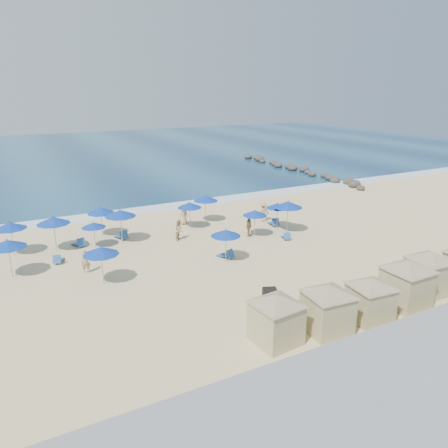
{
  "coord_description": "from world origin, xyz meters",
  "views": [
    {
      "loc": [
        -13.67,
        -23.99,
        11.49
      ],
      "look_at": [
        0.72,
        3.0,
        1.8
      ],
      "focal_mm": 35.0,
      "sensor_mm": 36.0,
      "label": 1
    }
  ],
  "objects": [
    {
      "name": "beachgoer_0",
      "position": [
        -9.31,
        2.97,
        0.78
      ],
      "size": [
        0.62,
        0.46,
        1.55
      ],
      "primitive_type": "imported",
      "rotation": [
        0.0,
        0.0,
        6.12
      ],
      "color": "tan",
      "rests_on": "ground"
    },
    {
      "name": "umbrella_9",
      "position": [
        2.3,
        9.36,
        2.15
      ],
      "size": [
        2.18,
        2.18,
        2.48
      ],
      "color": "#A5A8AD",
      "rests_on": "ground"
    },
    {
      "name": "beach_chair_0",
      "position": [
        -10.67,
        5.61,
        0.23
      ],
      "size": [
        0.92,
        1.34,
        0.67
      ],
      "color": "#295998",
      "rests_on": "ground"
    },
    {
      "name": "cabana_0",
      "position": [
        -3.1,
        -9.31,
        1.54
      ],
      "size": [
        4.27,
        4.27,
        2.69
      ],
      "color": "tan",
      "rests_on": "ground"
    },
    {
      "name": "beachgoer_3",
      "position": [
        6.84,
        7.09,
        0.86
      ],
      "size": [
        1.15,
        0.7,
        1.72
      ],
      "primitive_type": "imported",
      "rotation": [
        0.0,
        0.0,
        3.09
      ],
      "color": "tan",
      "rests_on": "ground"
    },
    {
      "name": "cabana_3",
      "position": [
        5.15,
        -9.67,
        1.66
      ],
      "size": [
        4.61,
        4.61,
        2.89
      ],
      "color": "tan",
      "rests_on": "ground"
    },
    {
      "name": "umbrella_1",
      "position": [
        -13.57,
        4.56,
        2.22
      ],
      "size": [
        2.25,
        2.25,
        2.56
      ],
      "color": "#A5A8AD",
      "rests_on": "ground"
    },
    {
      "name": "umbrella_10",
      "position": [
        6.81,
        4.88,
        1.98
      ],
      "size": [
        2.01,
        2.01,
        2.28
      ],
      "color": "#A5A8AD",
      "rests_on": "ground"
    },
    {
      "name": "umbrella_11",
      "position": [
        6.94,
        3.65,
        2.37
      ],
      "size": [
        2.4,
        2.4,
        2.73
      ],
      "color": "#A5A8AD",
      "rests_on": "ground"
    },
    {
      "name": "ground",
      "position": [
        0.0,
        0.0,
        0.0
      ],
      "size": [
        160.0,
        160.0,
        0.0
      ],
      "primitive_type": "plane",
      "color": "beige",
      "rests_on": "ground"
    },
    {
      "name": "beachgoer_2",
      "position": [
        3.59,
        4.17,
        0.88
      ],
      "size": [
        1.06,
        0.99,
        1.76
      ],
      "primitive_type": "imported",
      "rotation": [
        0.0,
        0.0,
        0.7
      ],
      "color": "tan",
      "rests_on": "ground"
    },
    {
      "name": "umbrella_2",
      "position": [
        -7.78,
        7.4,
        1.77
      ],
      "size": [
        1.79,
        1.79,
        2.04
      ],
      "color": "#A5A8AD",
      "rests_on": "ground"
    },
    {
      "name": "trash_bin",
      "position": [
        -1.11,
        -5.87,
        0.38
      ],
      "size": [
        0.98,
        0.98,
        0.76
      ],
      "primitive_type": "cube",
      "rotation": [
        0.0,
        0.0,
        -0.37
      ],
      "color": "black",
      "rests_on": "ground"
    },
    {
      "name": "umbrella_7",
      "position": [
        0.29,
        8.28,
        2.04
      ],
      "size": [
        2.07,
        2.07,
        2.35
      ],
      "color": "#A5A8AD",
      "rests_on": "ground"
    },
    {
      "name": "cabana_1",
      "position": [
        -0.37,
        -9.69,
        1.55
      ],
      "size": [
        4.31,
        4.31,
        2.71
      ],
      "color": "tan",
      "rests_on": "ground"
    },
    {
      "name": "cabana_2",
      "position": [
        2.26,
        -9.89,
        1.47
      ],
      "size": [
        4.06,
        4.06,
        2.56
      ],
      "color": "tan",
      "rests_on": "ground"
    },
    {
      "name": "beach_chair_2",
      "position": [
        -5.52,
        8.36,
        0.26
      ],
      "size": [
        0.92,
        1.49,
        0.76
      ],
      "color": "#295998",
      "rests_on": "ground"
    },
    {
      "name": "beach_chair_5",
      "position": [
        6.98,
        5.61,
        0.27
      ],
      "size": [
        0.89,
        1.49,
        0.77
      ],
      "color": "#295998",
      "rests_on": "ground"
    },
    {
      "name": "surf_line",
      "position": [
        0.0,
        15.5,
        0.04
      ],
      "size": [
        160.0,
        2.5,
        0.08
      ],
      "primitive_type": "cube",
      "color": "white",
      "rests_on": "ground"
    },
    {
      "name": "umbrella_5",
      "position": [
        -5.71,
        7.58,
        2.34
      ],
      "size": [
        2.37,
        2.37,
        2.69
      ],
      "color": "#A5A8AD",
      "rests_on": "ground"
    },
    {
      "name": "seawall",
      "position": [
        0.0,
        -13.5,
        0.65
      ],
      "size": [
        160.0,
        6.1,
        1.22
      ],
      "color": "gray",
      "rests_on": "ground"
    },
    {
      "name": "beach_chair_3",
      "position": [
        -0.14,
        0.96,
        0.25
      ],
      "size": [
        1.0,
        1.42,
        0.72
      ],
      "color": "#295998",
      "rests_on": "ground"
    },
    {
      "name": "beachgoer_4",
      "position": [
        0.3,
        9.6,
        0.78
      ],
      "size": [
        0.78,
        0.52,
        1.56
      ],
      "primitive_type": "imported",
      "rotation": [
        0.0,
        0.0,
        3.1
      ],
      "color": "tan",
      "rests_on": "ground"
    },
    {
      "name": "umbrella_6",
      "position": [
        -0.48,
        0.5,
        2.05
      ],
      "size": [
        2.08,
        2.08,
        2.36
      ],
      "color": "#A5A8AD",
      "rests_on": "ground"
    },
    {
      "name": "umbrella_8",
      "position": [
        4.01,
        3.97,
        1.96
      ],
      "size": [
        1.98,
        1.98,
        2.26
      ],
      "color": "#A5A8AD",
      "rests_on": "ground"
    },
    {
      "name": "cabana_4",
      "position": [
        7.6,
        -9.2,
        1.61
      ],
      "size": [
        4.49,
        4.49,
        2.82
      ],
      "color": "tan",
      "rests_on": "ground"
    },
    {
      "name": "beachgoer_1",
      "position": [
        -1.59,
        6.05,
        0.81
      ],
      "size": [
        0.99,
        0.99,
        1.62
      ],
      "primitive_type": "imported",
      "rotation": [
        0.0,
        0.0,
        0.81
      ],
      "color": "tan",
      "rests_on": "ground"
    },
    {
      "name": "rock_jetty",
      "position": [
        24.01,
        24.9,
        0.36
      ],
      "size": [
        2.56,
        26.66,
        0.96
      ],
      "color": "#322D2A",
      "rests_on": "ground"
    },
    {
      "name": "umbrella_0",
      "position": [
        -13.23,
        8.6,
        2.2
      ],
      "size": [
        2.23,
        2.23,
        2.54
      ],
      "color": "#A5A8AD",
      "rests_on": "ground"
    },
    {
      "name": "umbrella_3",
      "position": [
        -8.74,
        0.83,
        2.15
      ],
      "size": [
        2.18,
        2.18,
        2.48
      ],
      "color": "#A5A8AD",
      "rests_on": "ground"
    },
    {
      "name": "beach_chair_4",
      "position": [
        5.84,
        2.23,
        0.22
      ],
      "size": [
        0.89,
        1.27,
        0.64
      ],
      "color": "#295998",
      "rests_on": "ground"
    },
    {
      "name": "beach_chair_1",
      "position": [
        -8.79,
        8.21,
        0.26
      ],
      "size": [
        1.0,
        1.47,
        0.74
      ],
      "color": "#295998",
      "rests_on": "ground"
    },
    {
      "name": "umbrella_12",
      "position": [
        -10.44,
        8.04,
        2.33
      ],
      "size": [
        2.36,
        2.36,
        2.69
      ],
      "color": "#A5A8AD",
      "rests_on": "ground"
    },
    {
      "name": "ocean",
      "position": [
        0.0,
        55.0,
        0.03
      ],
      "size": [
        160.0,
        80.0,
        0.06
      ],
      "primitive_type": "cube",
      "color": "navy",
      "rests_on": "ground"
    },
    {
      "name": "umbrella_4",
      "position": [
        -6.67,
        9.8,
        2.13
      ],
      "size": [
        2.16,
        2.16,
        2.46
      ],
      "color": "#A5A8AD",
      "rests_on": "ground"
    }
  ]
}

